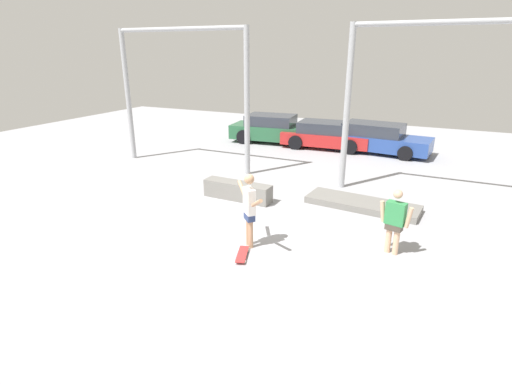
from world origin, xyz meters
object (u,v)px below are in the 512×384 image
parked_car_green (273,129)px  parked_car_red (325,135)px  bystander (395,220)px  manual_pad (362,204)px  skateboarder (249,206)px  grind_box (238,191)px  skateboard (242,254)px  parked_car_blue (376,138)px

parked_car_green → parked_car_red: parked_car_green is taller
parked_car_green → bystander: (6.98, -9.50, 0.16)m
manual_pad → parked_car_red: 7.60m
skateboarder → manual_pad: bearing=105.9°
grind_box → manual_pad: size_ratio=0.67×
skateboard → grind_box: grind_box is taller
parked_car_red → parked_car_green: bearing=175.6°
skateboarder → parked_car_green: size_ratio=0.41×
manual_pad → parked_car_green: bearing=129.9°
bystander → skateboarder: bearing=32.5°
skateboarder → manual_pad: 4.20m
manual_pad → bystander: (1.17, -2.55, 0.73)m
manual_pad → grind_box: bearing=-165.1°
grind_box → parked_car_red: (0.50, 7.88, 0.33)m
parked_car_red → bystander: size_ratio=2.69×
bystander → manual_pad: bearing=-52.2°
parked_car_red → bystander: (4.30, -9.46, 0.22)m
parked_car_blue → bystander: size_ratio=3.10×
skateboarder → manual_pad: (1.90, 3.63, -0.91)m
skateboarder → parked_car_blue: (1.05, 10.67, -0.38)m
parked_car_green → parked_car_blue: (4.96, 0.09, -0.03)m
parked_car_green → manual_pad: bearing=-55.8°
skateboard → manual_pad: manual_pad is taller
grind_box → parked_car_red: bearing=86.4°
parked_car_green → bystander: 11.79m
skateboarder → parked_car_blue: 10.73m
grind_box → bystander: 5.08m
grind_box → parked_car_blue: parked_car_blue is taller
parked_car_green → parked_car_red: (2.69, -0.04, -0.06)m
parked_car_blue → skateboard: bearing=-89.5°
skateboarder → parked_car_blue: bearing=127.9°
skateboarder → parked_car_red: skateboarder is taller
skateboarder → parked_car_red: (-1.22, 10.54, -0.41)m
parked_car_red → skateboarder: bearing=-86.9°
skateboarder → parked_car_green: (-3.91, 10.58, -0.35)m
skateboard → parked_car_blue: parked_car_blue is taller
skateboarder → skateboard: skateboarder is taller
skateboard → parked_car_green: size_ratio=0.18×
parked_car_green → parked_car_blue: bearing=-4.6°
skateboard → bystander: 3.49m
skateboarder → bystander: skateboarder is taller
parked_car_red → manual_pad: bearing=-69.2°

